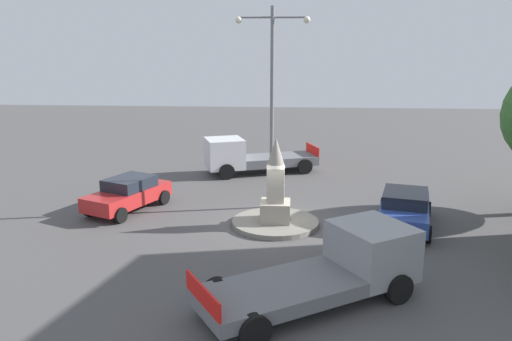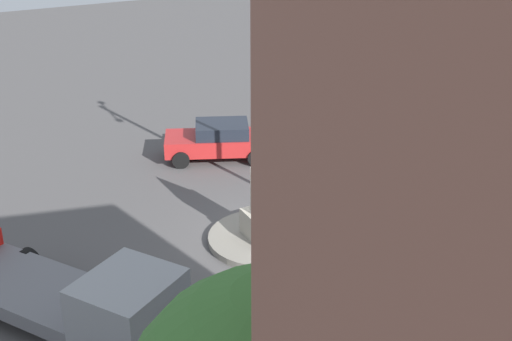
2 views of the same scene
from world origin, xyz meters
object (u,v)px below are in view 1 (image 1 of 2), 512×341
Objects in this scene: truck_white_parked_left at (248,157)px; truck_grey_near_island at (336,267)px; car_red_waiting at (128,193)px; streetlamp at (272,92)px; car_blue_parked_right at (405,208)px; monument at (276,188)px.

truck_grey_near_island is at bearing -75.05° from truck_white_parked_left.
car_red_waiting is 0.67× the size of truck_white_parked_left.
streetlamp reaches higher than car_red_waiting.
car_red_waiting reaches higher than car_blue_parked_right.
truck_white_parked_left reaches higher than car_red_waiting.
monument is 6.16m from truck_grey_near_island.
truck_grey_near_island reaches higher than car_red_waiting.
car_red_waiting is at bearing 138.82° from truck_grey_near_island.
truck_white_parked_left is (-6.93, 8.06, 0.22)m from car_blue_parked_right.
streetlamp is 7.47m from truck_white_parked_left.
streetlamp reaches higher than car_blue_parked_right.
truck_grey_near_island is at bearing -117.33° from car_blue_parked_right.
car_blue_parked_right is at bearing 3.02° from monument.
car_red_waiting is 8.24m from truck_white_parked_left.
car_blue_parked_right is 10.63m from truck_white_parked_left.
car_blue_parked_right is (5.07, 0.27, -0.79)m from monument.
monument is at bearing -77.43° from truck_white_parked_left.
monument is 0.72× the size of car_blue_parked_right.
truck_white_parked_left is (-3.78, 14.15, 0.03)m from truck_grey_near_island.
streetlamp is 1.96× the size of car_red_waiting.
truck_white_parked_left reaches higher than truck_grey_near_island.
car_red_waiting is (-6.42, 1.48, -0.78)m from monument.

